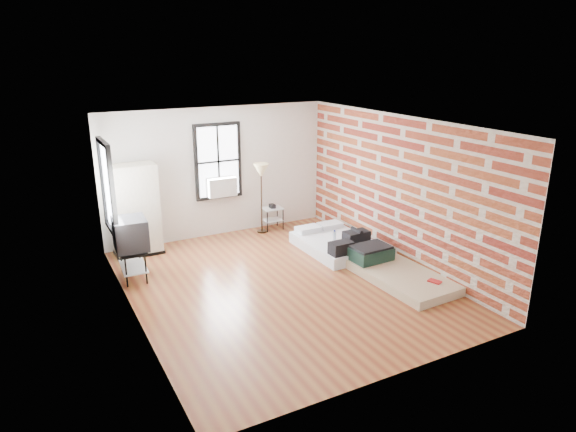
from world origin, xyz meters
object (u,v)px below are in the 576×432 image
mattress_main (337,243)px  wardrobe (135,210)px  tv_stand (131,236)px  mattress_bare (394,271)px  floor_lamp (261,174)px  side_table (272,213)px

mattress_main → wardrobe: (-3.62, 1.73, 0.76)m
mattress_main → tv_stand: bearing=171.1°
mattress_bare → floor_lamp: 3.69m
side_table → tv_stand: (-3.38, -1.22, 0.42)m
mattress_main → mattress_bare: mattress_main is taller
mattress_bare → mattress_main: bearing=94.1°
side_table → mattress_main: bearing=-72.2°
mattress_main → mattress_bare: (0.17, -1.59, -0.02)m
side_table → floor_lamp: (-0.30, -0.07, 0.95)m
wardrobe → tv_stand: (-0.34, -1.15, -0.10)m
side_table → wardrobe: bearing=-178.7°
side_table → floor_lamp: 0.99m
mattress_bare → floor_lamp: floor_lamp is taller
tv_stand → side_table: bearing=23.5°
wardrobe → floor_lamp: wardrobe is taller
mattress_bare → wardrobe: wardrobe is taller
floor_lamp → wardrobe: bearing=-180.0°
mattress_main → mattress_bare: size_ratio=0.85×
floor_lamp → mattress_main: bearing=-63.1°
mattress_main → side_table: 1.91m
mattress_main → tv_stand: 4.06m
mattress_bare → side_table: side_table is taller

